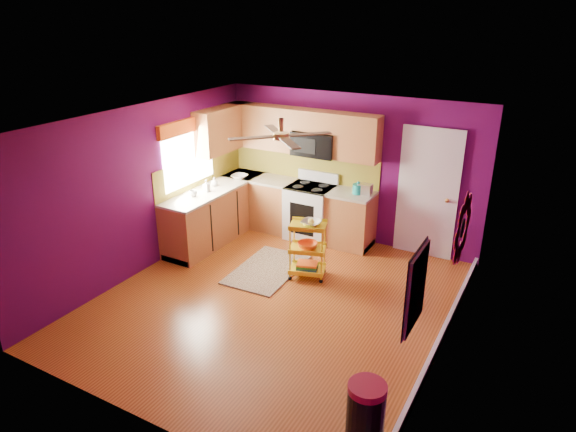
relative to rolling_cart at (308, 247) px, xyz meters
The scene contains 18 objects.
ground 1.00m from the rolling_cart, 94.36° to the right, with size 5.00×5.00×0.00m, color brown.
room_envelope 1.44m from the rolling_cart, 92.60° to the right, with size 4.54×5.04×2.52m.
lower_cabinets 1.70m from the rolling_cart, 146.08° to the left, with size 2.81×2.31×0.94m.
electric_range 1.44m from the rolling_cart, 115.27° to the left, with size 0.76×0.66×1.13m.
upper_cabinetry 2.27m from the rolling_cart, 135.07° to the left, with size 2.80×2.30×1.26m.
left_window 2.61m from the rolling_cart, behind, with size 0.08×1.35×1.08m.
panel_door 2.12m from the rolling_cart, 51.24° to the left, with size 0.95×0.11×2.15m.
right_wall_art 2.65m from the rolling_cart, 29.15° to the right, with size 0.04×2.74×1.04m.
ceiling_fan 1.93m from the rolling_cart, 95.67° to the right, with size 1.01×1.01×0.26m.
shag_rug 0.80m from the rolling_cart, 168.35° to the right, with size 0.86×1.41×0.02m, color black.
rolling_cart is the anchor object (origin of this frame).
trash_can 3.23m from the rolling_cart, 53.71° to the right, with size 0.39×0.41×0.68m.
teal_kettle 1.47m from the rolling_cart, 80.74° to the left, with size 0.18×0.18×0.21m.
toaster 1.50m from the rolling_cart, 76.23° to the left, with size 0.22×0.15×0.18m, color beige.
soap_bottle_a 2.09m from the rolling_cart, behind, with size 0.09×0.09×0.20m, color #EA3F72.
soap_bottle_b 2.19m from the rolling_cart, 165.68° to the left, with size 0.12×0.12×0.15m, color white.
counter_dish 2.25m from the rolling_cart, 150.74° to the left, with size 0.28×0.28×0.07m, color white.
counter_cup 2.11m from the rolling_cart, behind, with size 0.12×0.12×0.10m, color white.
Camera 1 is at (3.11, -5.23, 3.76)m, focal length 32.00 mm.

